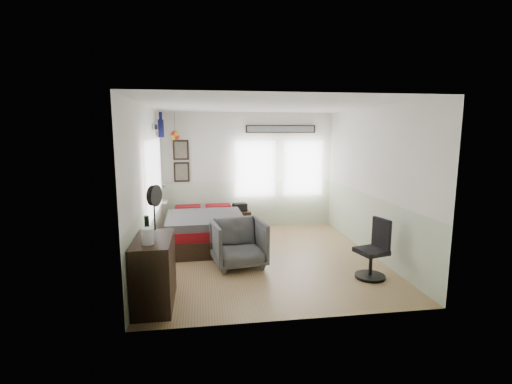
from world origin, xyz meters
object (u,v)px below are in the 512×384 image
Objects in this scene: bed at (205,229)px; armchair at (239,243)px; nightstand at (240,221)px; task_chair at (374,254)px; dresser at (154,272)px.

armchair is (0.56, -1.30, 0.08)m from bed.
task_chair is (1.78, -3.08, 0.16)m from nightstand.
nightstand is 0.48× the size of task_chair.
bed is 1.25m from nightstand.
dresser reaches higher than armchair.
task_chair reaches higher than bed.
nightstand is at bearing 75.07° from armchair.
task_chair is at bearing -30.68° from armchair.
task_chair is at bearing -67.18° from nightstand.
bed is 1.42m from armchair.
bed reaches higher than nightstand.
armchair is at bearing 143.57° from task_chair.
bed is 4.55× the size of nightstand.
dresser is 1.07× the size of task_chair.
dresser is at bearing -106.61° from bed.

